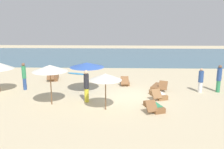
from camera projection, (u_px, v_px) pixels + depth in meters
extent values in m
plane|color=beige|center=(130.00, 96.00, 15.64)|extent=(60.00, 60.00, 0.00)
cube|color=#476B7F|center=(125.00, 56.00, 32.19)|extent=(48.00, 16.00, 0.06)
cylinder|color=brown|center=(106.00, 92.00, 13.09)|extent=(0.06, 0.06, 1.98)
cone|color=silver|center=(106.00, 77.00, 12.90)|extent=(1.75, 1.75, 0.35)
cylinder|color=brown|center=(51.00, 85.00, 13.86)|extent=(0.06, 0.06, 2.28)
cone|color=silver|center=(50.00, 68.00, 13.63)|extent=(1.99, 1.99, 0.37)
cylinder|color=olive|center=(87.00, 77.00, 16.44)|extent=(0.05, 0.05, 1.95)
cone|color=#3359B2|center=(87.00, 65.00, 16.25)|extent=(2.30, 2.30, 0.32)
cube|color=brown|center=(54.00, 78.00, 19.90)|extent=(0.85, 1.58, 0.28)
cube|color=brown|center=(51.00, 76.00, 19.17)|extent=(0.65, 0.61, 0.50)
cube|color=brown|center=(157.00, 87.00, 17.19)|extent=(1.15, 1.61, 0.28)
cube|color=brown|center=(163.00, 85.00, 16.49)|extent=(0.68, 0.59, 0.59)
cube|color=brown|center=(154.00, 107.00, 13.33)|extent=(1.08, 1.61, 0.28)
cube|color=brown|center=(151.00, 106.00, 12.64)|extent=(0.70, 0.64, 0.54)
cube|color=#338C59|center=(154.00, 104.00, 13.30)|extent=(0.84, 1.16, 0.03)
cube|color=olive|center=(158.00, 95.00, 15.41)|extent=(1.03, 1.61, 0.28)
cube|color=olive|center=(157.00, 94.00, 14.71)|extent=(0.69, 0.64, 0.53)
cube|color=white|center=(158.00, 93.00, 15.38)|extent=(0.81, 1.16, 0.03)
cube|color=brown|center=(125.00, 82.00, 18.56)|extent=(0.67, 1.53, 0.28)
cube|color=brown|center=(125.00, 80.00, 17.81)|extent=(0.59, 0.43, 0.58)
cube|color=white|center=(125.00, 80.00, 18.53)|extent=(0.56, 1.07, 0.03)
cylinder|color=white|center=(200.00, 87.00, 16.33)|extent=(0.39, 0.39, 0.72)
cylinder|color=#2D4C8C|center=(201.00, 77.00, 16.17)|extent=(0.46, 0.46, 0.75)
sphere|color=tan|center=(202.00, 70.00, 16.06)|extent=(0.20, 0.20, 0.20)
cylinder|color=yellow|center=(87.00, 95.00, 14.45)|extent=(0.35, 0.35, 0.84)
cylinder|color=#26262D|center=(86.00, 81.00, 14.25)|extent=(0.41, 0.41, 0.87)
sphere|color=beige|center=(86.00, 72.00, 14.13)|extent=(0.24, 0.24, 0.24)
cylinder|color=#338C59|center=(218.00, 86.00, 16.39)|extent=(0.36, 0.36, 0.81)
cylinder|color=#2D4C8C|center=(219.00, 74.00, 16.21)|extent=(0.42, 0.42, 0.84)
sphere|color=brown|center=(220.00, 67.00, 16.09)|extent=(0.23, 0.23, 0.23)
cylinder|color=#2D4C8C|center=(25.00, 84.00, 16.96)|extent=(0.29, 0.29, 0.82)
cylinder|color=#338C59|center=(24.00, 72.00, 16.77)|extent=(0.34, 0.34, 0.86)
sphere|color=brown|center=(23.00, 65.00, 16.65)|extent=(0.23, 0.23, 0.23)
ellipsoid|color=#338CCC|center=(77.00, 74.00, 21.82)|extent=(2.06, 1.18, 0.07)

